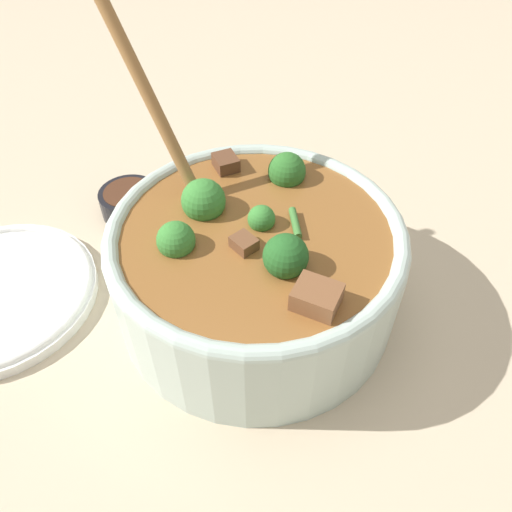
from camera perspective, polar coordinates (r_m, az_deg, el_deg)
The scene contains 3 objects.
ground_plane at distance 0.53m, azimuth 0.00°, elevation -5.39°, with size 4.00×4.00×0.00m, color #C6B293.
stew_bowl at distance 0.48m, azimuth -0.06°, elevation -0.62°, with size 0.28×0.33×0.30m.
condiment_bowl at distance 0.64m, azimuth -14.24°, elevation 6.14°, with size 0.07×0.07×0.03m.
Camera 1 is at (-0.30, -0.15, 0.41)m, focal length 35.00 mm.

